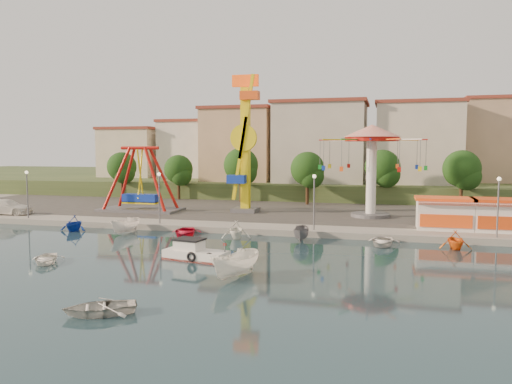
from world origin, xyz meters
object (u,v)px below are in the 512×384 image
(pirate_ship_ride, at_px, (140,180))
(van, at_px, (7,207))
(kamikaze_tower, at_px, (246,146))
(cabin_motorboat, at_px, (195,254))
(wave_swinger, at_px, (372,150))
(rowboat_a, at_px, (46,259))
(skiff, at_px, (236,265))

(pirate_ship_ride, relative_size, van, 1.66)
(kamikaze_tower, xyz_separation_m, cabin_motorboat, (2.74, -23.47, -8.14))
(kamikaze_tower, bearing_deg, wave_swinger, -1.03)
(kamikaze_tower, height_order, cabin_motorboat, kamikaze_tower)
(pirate_ship_ride, height_order, kamikaze_tower, kamikaze_tower)
(cabin_motorboat, xyz_separation_m, rowboat_a, (-10.04, -3.81, -0.13))
(pirate_ship_ride, height_order, van, pirate_ship_ride)
(kamikaze_tower, height_order, rowboat_a, kamikaze_tower)
(rowboat_a, bearing_deg, van, 110.29)
(wave_swinger, xyz_separation_m, cabin_motorboat, (-12.07, -23.20, -7.73))
(pirate_ship_ride, xyz_separation_m, wave_swinger, (27.79, 1.71, 3.80))
(wave_swinger, distance_m, cabin_motorboat, 27.27)
(cabin_motorboat, bearing_deg, rowboat_a, -149.32)
(rowboat_a, height_order, skiff, skiff)
(rowboat_a, bearing_deg, pirate_ship_ride, 76.35)
(kamikaze_tower, relative_size, rowboat_a, 5.13)
(pirate_ship_ride, distance_m, kamikaze_tower, 13.79)
(rowboat_a, bearing_deg, wave_swinger, 24.39)
(rowboat_a, relative_size, skiff, 0.70)
(skiff, xyz_separation_m, van, (-33.94, 18.82, 0.59))
(wave_swinger, height_order, cabin_motorboat, wave_swinger)
(skiff, relative_size, van, 0.76)
(rowboat_a, bearing_deg, cabin_motorboat, -5.56)
(van, bearing_deg, kamikaze_tower, -78.12)
(kamikaze_tower, bearing_deg, rowboat_a, -105.00)
(kamikaze_tower, relative_size, cabin_motorboat, 3.20)
(pirate_ship_ride, bearing_deg, rowboat_a, -77.35)
(kamikaze_tower, height_order, van, kamikaze_tower)
(pirate_ship_ride, distance_m, cabin_motorboat, 26.92)
(wave_swinger, height_order, rowboat_a, wave_swinger)
(kamikaze_tower, relative_size, wave_swinger, 1.42)
(cabin_motorboat, height_order, van, van)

